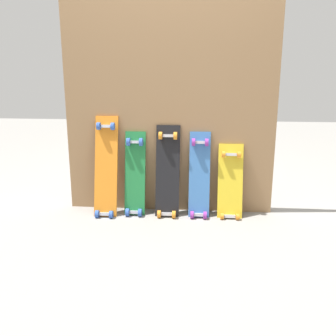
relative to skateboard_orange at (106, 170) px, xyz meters
name	(u,v)px	position (x,y,z in m)	size (l,w,h in m)	color
ground_plane	(169,211)	(0.53, 0.07, -0.38)	(12.00, 12.00, 0.00)	gray
plywood_wall_panel	(169,110)	(0.53, 0.14, 0.50)	(1.78, 0.04, 1.77)	#99724C
skateboard_orange	(106,170)	(0.00, 0.00, 0.00)	(0.20, 0.28, 0.90)	orange
skateboard_green	(135,177)	(0.24, 0.03, -0.06)	(0.18, 0.22, 0.77)	#1E7238
skateboard_black	(168,175)	(0.53, 0.02, -0.04)	(0.20, 0.23, 0.83)	black
skateboard_blue	(199,179)	(0.80, 0.03, -0.06)	(0.18, 0.23, 0.78)	#386BAD
skateboard_yellow	(230,185)	(1.06, 0.03, -0.11)	(0.21, 0.22, 0.68)	gold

